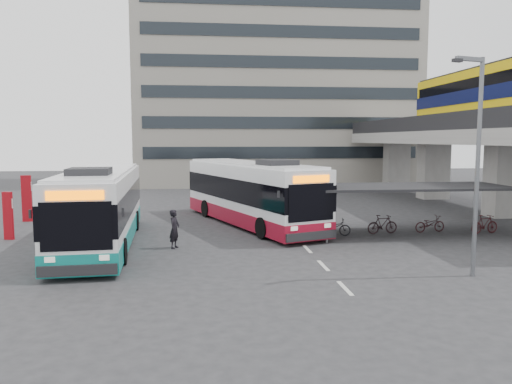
{
  "coord_description": "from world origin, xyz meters",
  "views": [
    {
      "loc": [
        -2.15,
        -21.67,
        4.9
      ],
      "look_at": [
        0.8,
        5.78,
        2.0
      ],
      "focal_mm": 35.0,
      "sensor_mm": 36.0,
      "label": 1
    }
  ],
  "objects": [
    {
      "name": "office_block",
      "position": [
        6.0,
        36.0,
        12.5
      ],
      "size": [
        30.0,
        15.0,
        25.0
      ],
      "primitive_type": "cube",
      "color": "gray",
      "rests_on": "ground"
    },
    {
      "name": "road_markings",
      "position": [
        2.5,
        -3.0,
        0.01
      ],
      "size": [
        0.15,
        7.6,
        0.01
      ],
      "color": "beige",
      "rests_on": "ground"
    },
    {
      "name": "lamp_post",
      "position": [
        7.42,
        -5.05,
        4.41
      ],
      "size": [
        1.34,
        0.5,
        7.74
      ],
      "rotation": [
        0.0,
        0.0,
        0.27
      ],
      "color": "#595B60",
      "rests_on": "ground"
    },
    {
      "name": "viaduct",
      "position": [
        17.0,
        10.19,
        6.23
      ],
      "size": [
        8.0,
        32.0,
        9.68
      ],
      "color": "gray",
      "rests_on": "ground"
    },
    {
      "name": "pedestrian",
      "position": [
        -3.44,
        0.82,
        0.88
      ],
      "size": [
        0.63,
        0.75,
        1.77
      ],
      "primitive_type": "imported",
      "rotation": [
        0.0,
        0.0,
        1.19
      ],
      "color": "black",
      "rests_on": "ground"
    },
    {
      "name": "ground",
      "position": [
        0.0,
        0.0,
        0.0
      ],
      "size": [
        120.0,
        120.0,
        0.0
      ],
      "primitive_type": "plane",
      "color": "#28282B",
      "rests_on": "ground"
    },
    {
      "name": "sign_totem_mid",
      "position": [
        -11.67,
        3.68,
        1.23
      ],
      "size": [
        0.51,
        0.26,
        2.37
      ],
      "rotation": [
        0.0,
        0.0,
        -0.24
      ],
      "color": "#980912",
      "rests_on": "ground"
    },
    {
      "name": "sign_totem_north",
      "position": [
        -12.66,
        9.3,
        1.43
      ],
      "size": [
        0.6,
        0.2,
        2.79
      ],
      "rotation": [
        0.0,
        0.0,
        0.03
      ],
      "color": "#980912",
      "rests_on": "ground"
    },
    {
      "name": "bus_main",
      "position": [
        0.57,
        6.88,
        1.8
      ],
      "size": [
        7.19,
        13.26,
        3.87
      ],
      "rotation": [
        0.0,
        0.0,
        0.35
      ],
      "color": "white",
      "rests_on": "ground"
    },
    {
      "name": "bike_shelter",
      "position": [
        8.45,
        3.0,
        1.64
      ],
      "size": [
        10.0,
        4.0,
        2.54
      ],
      "color": "#595B60",
      "rests_on": "ground"
    },
    {
      "name": "bus_teal",
      "position": [
        -6.86,
        1.98,
        1.75
      ],
      "size": [
        3.57,
        12.92,
        3.78
      ],
      "rotation": [
        0.0,
        0.0,
        0.06
      ],
      "color": "white",
      "rests_on": "ground"
    }
  ]
}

